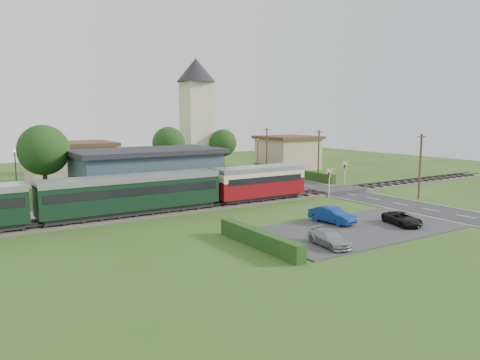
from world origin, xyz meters
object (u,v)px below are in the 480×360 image
station_building (147,173)px  pedestrian_near (229,185)px  house_east (288,152)px  car_park_silver (329,238)px  crossing_signal_far (345,170)px  car_park_blue (332,215)px  crossing_signal_near (329,179)px  car_park_dark (402,219)px  pedestrian_far (128,196)px  equipment_hut (87,196)px  train (96,196)px  church_tower (196,107)px  car_on_road (263,174)px  house_west (70,163)px

station_building → pedestrian_near: station_building is taller
house_east → car_park_silver: bearing=-124.9°
crossing_signal_far → car_park_silver: (-20.47, -18.89, -1.51)m
pedestrian_near → car_park_blue: bearing=74.9°
station_building → crossing_signal_near: bearing=-34.8°
crossing_signal_far → car_park_dark: size_ratio=0.87×
pedestrian_far → crossing_signal_far: bearing=-112.3°
house_east → car_park_blue: (-21.86, -33.50, -2.04)m
house_east → pedestrian_far: size_ratio=4.51×
equipment_hut → train: train is taller
church_tower → train: bearing=-131.6°
equipment_hut → house_east: 42.41m
station_building → equipment_hut: bearing=-144.1°
house_east → pedestrian_far: 39.33m
car_on_road → pedestrian_near: size_ratio=1.80×
house_west → car_park_dark: size_ratio=2.86×
equipment_hut → crossing_signal_far: crossing_signal_far is taller
church_tower → pedestrian_far: (-19.36, -23.08, -8.80)m
car_on_road → car_park_dark: 31.01m
train → car_park_dark: train is taller
church_tower → house_east: 17.21m
house_west → car_park_dark: bearing=-65.4°
station_building → car_park_blue: station_building is taller
house_east → car_park_dark: 41.13m
car_park_silver → car_park_dark: (9.34, 1.35, -0.02)m
train → car_park_dark: bearing=-36.4°
crossing_signal_far → pedestrian_near: (-16.27, 1.18, -0.77)m
station_building → house_west: 14.87m
pedestrian_far → house_west: bearing=-19.4°
car_park_blue → car_park_silver: bearing=-143.6°
station_building → house_east: house_east is taller
car_on_road → car_park_dark: bearing=145.3°
equipment_hut → pedestrian_far: size_ratio=1.31×
car_on_road → car_park_blue: bearing=135.2°
station_building → house_west: size_ratio=1.48×
equipment_hut → car_on_road: 30.26m
station_building → car_park_blue: 22.14m
car_park_dark → car_on_road: bearing=91.5°
crossing_signal_far → pedestrian_near: size_ratio=1.78×
train → crossing_signal_near: bearing=-5.6°
car_park_silver → pedestrian_near: 20.52m
car_park_blue → car_park_dark: bearing=-48.7°
house_east → car_park_dark: size_ratio=2.33×
house_east → crossing_signal_far: house_east is taller
house_east → car_park_dark: (-17.52, -37.15, -2.19)m
church_tower → pedestrian_far: bearing=-130.0°
equipment_hut → pedestrian_far: 3.67m
station_building → car_on_road: size_ratio=4.83×
train → car_on_road: size_ratio=13.05×
church_tower → car_park_silver: church_tower is taller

